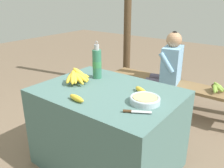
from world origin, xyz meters
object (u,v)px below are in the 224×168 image
support_post_near (128,4)px  loose_banana_front (77,98)px  water_bottle (97,63)px  banana_bunch_ripe (77,76)px  wooden_bench (173,87)px  banana_bunch_green (217,87)px  serving_bowl (145,99)px  knife (133,111)px  loose_banana_side (141,91)px  seated_vendor (168,67)px

support_post_near → loose_banana_front: bearing=-65.5°
water_bottle → loose_banana_front: water_bottle is taller
water_bottle → banana_bunch_ripe: bearing=-101.2°
wooden_bench → loose_banana_front: bearing=-92.4°
banana_bunch_ripe → banana_bunch_green: 1.63m
serving_bowl → knife: bearing=-85.9°
banana_bunch_ripe → wooden_bench: banana_bunch_ripe is taller
water_bottle → support_post_near: (-0.72, 1.56, 0.44)m
loose_banana_front → support_post_near: support_post_near is taller
banana_bunch_ripe → loose_banana_front: size_ratio=1.59×
banana_bunch_ripe → serving_bowl: size_ratio=1.16×
loose_banana_side → knife: size_ratio=0.95×
serving_bowl → support_post_near: support_post_near is taller
banana_bunch_ripe → support_post_near: bearing=110.8°
loose_banana_side → banana_bunch_green: bearing=77.1°
serving_bowl → wooden_bench: bearing=104.0°
loose_banana_side → knife: 0.33m
banana_bunch_green → support_post_near: 1.77m
knife → support_post_near: bearing=93.8°
water_bottle → knife: (0.63, -0.38, -0.13)m
loose_banana_front → loose_banana_side: bearing=53.6°
banana_bunch_green → loose_banana_side: bearing=-102.9°
seated_vendor → loose_banana_side: bearing=93.3°
loose_banana_side → seated_vendor: (-0.31, 1.18, -0.15)m
loose_banana_side → banana_bunch_green: 1.28m
serving_bowl → knife: 0.18m
wooden_bench → loose_banana_side: bearing=-79.4°
water_bottle → wooden_bench: 1.29m
water_bottle → loose_banana_front: bearing=-66.2°
banana_bunch_ripe → loose_banana_side: size_ratio=1.52×
loose_banana_front → seated_vendor: bearing=90.5°
knife → support_post_near: size_ratio=0.07×
banana_bunch_ripe → loose_banana_side: 0.57m
banana_bunch_green → support_post_near: bearing=164.8°
loose_banana_front → banana_bunch_ripe: bearing=134.6°
wooden_bench → banana_bunch_green: 0.52m
seated_vendor → knife: bearing=94.8°
banana_bunch_ripe → knife: 0.69m
banana_bunch_green → seated_vendor: bearing=-175.9°
knife → banana_bunch_green: 1.56m
serving_bowl → support_post_near: 2.27m
knife → seated_vendor: bearing=75.2°
seated_vendor → support_post_near: (-0.91, 0.45, 0.71)m
serving_bowl → loose_banana_front: 0.49m
knife → banana_bunch_ripe: bearing=135.4°
knife → loose_banana_front: bearing=161.4°
wooden_bench → support_post_near: size_ratio=0.67×
water_bottle → banana_bunch_green: 1.45m
seated_vendor → banana_bunch_green: (0.59, 0.04, -0.14)m
banana_bunch_ripe → wooden_bench: (0.32, 1.37, -0.45)m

